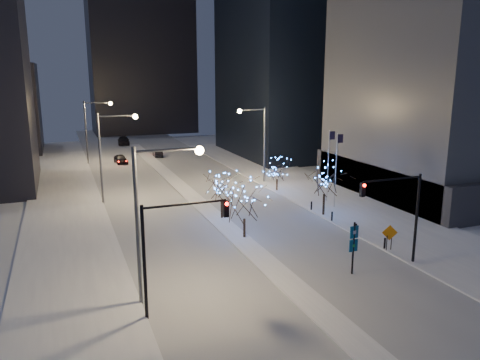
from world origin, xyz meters
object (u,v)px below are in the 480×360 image
street_lamp_east (258,135)px  holiday_tree_median_near (244,199)px  street_lamp_w_near (154,203)px  street_lamp_w_far (92,123)px  car_near (121,159)px  traffic_signal_east (401,205)px  holiday_tree_plaza_far (277,169)px  holiday_tree_median_far (222,186)px  car_far (124,141)px  holiday_tree_plaza_near (325,180)px  construction_sign (390,235)px  wayfinding_sign (354,243)px  traffic_signal_west (170,240)px  car_mid (158,153)px  street_lamp_w_mid (110,145)px

street_lamp_east → holiday_tree_median_near: bearing=-116.5°
street_lamp_w_near → street_lamp_w_far: bearing=90.0°
street_lamp_w_near → car_near: (3.90, 48.77, -5.78)m
traffic_signal_east → holiday_tree_plaza_far: bearing=86.3°
street_lamp_w_near → holiday_tree_median_far: bearing=57.5°
street_lamp_w_near → car_far: street_lamp_w_near is taller
street_lamp_w_far → holiday_tree_plaza_near: street_lamp_w_far is taller
holiday_tree_plaza_near → traffic_signal_east: bearing=-96.8°
street_lamp_w_far → construction_sign: street_lamp_w_far is taller
traffic_signal_east → car_near: traffic_signal_east is taller
wayfinding_sign → construction_sign: size_ratio=1.84×
traffic_signal_west → car_far: size_ratio=1.28×
car_far → construction_sign: (12.13, -67.95, 0.63)m
construction_sign → traffic_signal_west: bearing=-149.9°
traffic_signal_east → construction_sign: 4.45m
street_lamp_w_far → car_far: (7.11, 19.55, -5.70)m
street_lamp_east → traffic_signal_east: size_ratio=1.43×
traffic_signal_east → wayfinding_sign: (-3.94, 0.00, -2.35)m
traffic_signal_east → wayfinding_sign: bearing=179.9°
traffic_signal_east → holiday_tree_median_far: bearing=118.1°
car_far → holiday_tree_plaza_far: (12.33, -46.54, 2.05)m
traffic_signal_west → traffic_signal_east: same height
traffic_signal_west → street_lamp_east: bearing=58.3°
holiday_tree_median_far → holiday_tree_plaza_far: size_ratio=1.14×
car_near → holiday_tree_plaza_far: holiday_tree_plaza_far is taller
traffic_signal_east → holiday_tree_median_near: (-8.44, 9.77, -1.19)m
holiday_tree_median_far → construction_sign: 16.57m
street_lamp_east → car_far: bearing=106.0°
street_lamp_w_far → car_mid: bearing=14.0°
traffic_signal_west → holiday_tree_median_near: (8.94, 10.77, -1.19)m
street_lamp_w_mid → holiday_tree_median_far: street_lamp_w_mid is taller
street_lamp_w_mid → car_mid: 30.24m
car_near → car_mid: size_ratio=1.07×
street_lamp_w_near → traffic_signal_west: (0.50, -2.00, -1.74)m
traffic_signal_west → holiday_tree_median_near: 14.05m
street_lamp_w_mid → traffic_signal_east: (17.88, -26.00, -1.74)m
street_lamp_w_mid → car_far: size_ratio=1.82×
construction_sign → street_lamp_w_far: bearing=130.8°
holiday_tree_plaza_far → holiday_tree_median_near: bearing=-125.1°
street_lamp_east → traffic_signal_west: street_lamp_east is taller
street_lamp_w_far → traffic_signal_east: (17.88, -51.00, -1.74)m
car_mid → holiday_tree_median_far: holiday_tree_median_far is taller
car_mid → wayfinding_sign: bearing=97.0°
traffic_signal_west → car_far: bearing=84.7°
street_lamp_w_far → holiday_tree_median_near: street_lamp_w_far is taller
car_far → wayfinding_sign: (6.83, -70.55, 1.61)m
car_near → construction_sign: 49.60m
street_lamp_w_near → traffic_signal_east: (17.88, -1.00, -1.74)m
wayfinding_sign → construction_sign: (5.30, 2.61, -0.98)m
holiday_tree_plaza_far → street_lamp_east: bearing=94.8°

